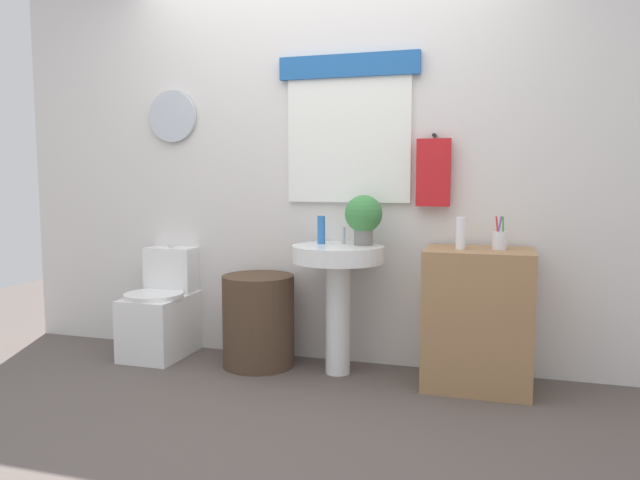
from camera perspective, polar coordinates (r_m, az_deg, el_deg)
ground_plane at (r=3.07m, az=-6.05°, el=-16.81°), size 8.00×8.00×0.00m
back_wall at (r=3.91m, az=0.41°, el=7.70°), size 4.40×0.18×2.60m
toilet at (r=4.20m, az=-14.67°, el=-6.69°), size 0.38×0.51×0.73m
laundry_hamper at (r=3.85m, az=-5.82°, el=-7.56°), size 0.45×0.45×0.57m
pedestal_sink at (r=3.63m, az=1.71°, el=-3.36°), size 0.55×0.55×0.78m
faucet at (r=3.71m, az=2.21°, el=0.45°), size 0.03×0.03×0.10m
wooden_cabinet at (r=3.54m, az=14.65°, el=-7.17°), size 0.59×0.44×0.79m
soap_bottle at (r=3.67m, az=0.12°, el=0.96°), size 0.05×0.05×0.17m
potted_plant at (r=3.61m, az=4.12°, el=2.26°), size 0.22×0.22×0.30m
lotion_bottle at (r=3.43m, az=13.12°, el=0.62°), size 0.05×0.05×0.18m
toothbrush_cup at (r=3.49m, az=16.55°, el=0.01°), size 0.08×0.08×0.19m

